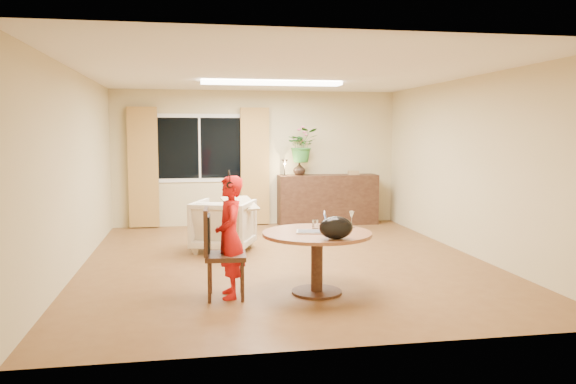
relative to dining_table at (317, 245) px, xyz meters
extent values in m
plane|color=brown|center=(-0.09, 1.64, -0.54)|extent=(6.50, 6.50, 0.00)
plane|color=white|center=(-0.09, 1.64, 2.06)|extent=(6.50, 6.50, 0.00)
plane|color=tan|center=(-0.09, 4.89, 0.76)|extent=(5.50, 0.00, 5.50)
plane|color=tan|center=(-2.84, 1.64, 0.76)|extent=(0.00, 6.50, 6.50)
plane|color=tan|center=(2.66, 1.64, 0.76)|extent=(0.00, 6.50, 6.50)
cube|color=white|center=(-1.19, 4.87, 0.96)|extent=(1.70, 0.02, 1.30)
cube|color=black|center=(-1.19, 4.86, 0.96)|extent=(1.55, 0.01, 1.15)
cube|color=white|center=(-1.19, 4.86, 0.96)|extent=(0.04, 0.01, 1.15)
cube|color=olive|center=(-2.24, 4.79, 0.60)|extent=(0.55, 0.08, 2.25)
cube|color=olive|center=(-0.14, 4.79, 0.60)|extent=(0.55, 0.08, 2.25)
cube|color=white|center=(-0.09, 2.84, 2.02)|extent=(2.20, 0.35, 0.05)
cylinder|color=brown|center=(0.00, 0.00, 0.13)|extent=(1.22, 1.22, 0.04)
cylinder|color=black|center=(0.00, 0.00, -0.22)|extent=(0.13, 0.13, 0.65)
cylinder|color=black|center=(0.00, 0.00, -0.53)|extent=(0.56, 0.56, 0.03)
imported|color=red|center=(-0.96, 0.02, 0.12)|extent=(0.49, 0.33, 1.33)
imported|color=beige|center=(-0.89, 2.46, -0.15)|extent=(1.09, 1.10, 0.78)
cube|color=black|center=(1.28, 4.65, -0.06)|extent=(1.94, 0.48, 0.97)
imported|color=black|center=(0.70, 4.65, 0.55)|extent=(0.28, 0.28, 0.25)
imported|color=#2C5D23|center=(0.76, 4.65, 1.01)|extent=(0.60, 0.52, 0.66)
camera|label=1|loc=(-1.37, -5.98, 1.24)|focal=35.00mm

